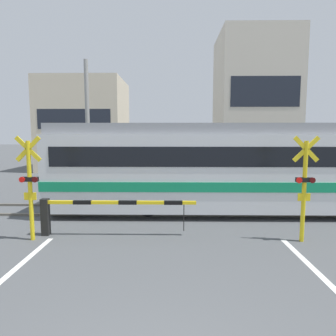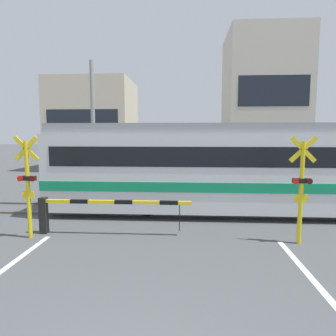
% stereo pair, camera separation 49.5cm
% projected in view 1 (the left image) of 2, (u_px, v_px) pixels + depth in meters
% --- Properties ---
extents(rail_track_near, '(50.00, 0.10, 0.08)m').
position_uv_depth(rail_track_near, '(168.00, 215.00, 10.33)').
color(rail_track_near, '#5B564C').
rests_on(rail_track_near, ground_plane).
extents(rail_track_far, '(50.00, 0.10, 0.08)m').
position_uv_depth(rail_track_far, '(168.00, 205.00, 11.76)').
color(rail_track_far, '#5B564C').
rests_on(rail_track_far, ground_plane).
extents(commuter_train, '(18.26, 2.79, 3.18)m').
position_uv_depth(commuter_train, '(306.00, 165.00, 10.78)').
color(commuter_train, silver).
rests_on(commuter_train, ground_plane).
extents(crossing_barrier_near, '(4.31, 0.20, 1.04)m').
position_uv_depth(crossing_barrier_near, '(88.00, 209.00, 8.32)').
color(crossing_barrier_near, black).
rests_on(crossing_barrier_near, ground_plane).
extents(crossing_barrier_far, '(4.31, 0.20, 1.04)m').
position_uv_depth(crossing_barrier_far, '(217.00, 180.00, 13.53)').
color(crossing_barrier_far, black).
rests_on(crossing_barrier_far, ground_plane).
extents(crossing_signal_left, '(0.68, 0.15, 2.78)m').
position_uv_depth(crossing_signal_left, '(30.00, 184.00, 7.87)').
color(crossing_signal_left, yellow).
rests_on(crossing_signal_left, ground_plane).
extents(crossing_signal_right, '(0.68, 0.15, 2.78)m').
position_uv_depth(crossing_signal_right, '(304.00, 184.00, 7.75)').
color(crossing_signal_right, yellow).
rests_on(crossing_signal_right, ground_plane).
extents(pedestrian, '(0.38, 0.22, 1.60)m').
position_uv_depth(pedestrian, '(189.00, 169.00, 16.38)').
color(pedestrian, brown).
rests_on(pedestrian, ground_plane).
extents(building_left_of_street, '(6.24, 5.80, 7.08)m').
position_uv_depth(building_left_of_street, '(86.00, 125.00, 24.13)').
color(building_left_of_street, beige).
rests_on(building_left_of_street, ground_plane).
extents(building_right_of_street, '(5.75, 5.80, 10.51)m').
position_uv_depth(building_right_of_street, '(254.00, 103.00, 23.73)').
color(building_right_of_street, beige).
rests_on(building_right_of_street, ground_plane).
extents(utility_pole_streetside, '(0.22, 0.22, 6.67)m').
position_uv_depth(utility_pole_streetside, '(88.00, 124.00, 15.82)').
color(utility_pole_streetside, gray).
rests_on(utility_pole_streetside, ground_plane).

